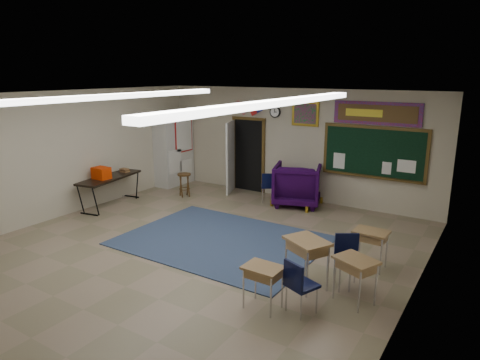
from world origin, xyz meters
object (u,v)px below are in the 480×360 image
Objects in this scene: wingback_armchair at (297,184)px; student_desk_front_right at (370,247)px; student_desk_front_left at (306,261)px; folding_table at (110,190)px; wooden_stool at (184,185)px.

wingback_armchair is 3.86m from student_desk_front_right.
student_desk_front_left is 0.43× the size of folding_table.
student_desk_front_left is 6.26m from folding_table.
student_desk_front_right is (2.71, -2.74, -0.16)m from wingback_armchair.
wooden_stool is at bearing 164.17° from student_desk_front_right.
folding_table is (-6.13, 1.28, -0.03)m from student_desk_front_left.
wooden_stool is (-3.01, -0.99, -0.21)m from wingback_armchair.
wingback_armchair is 4.49m from student_desk_front_left.
wooden_stool is at bearing 177.43° from student_desk_front_left.
student_desk_front_right is at bearing 90.13° from student_desk_front_left.
folding_table is (-6.79, 0.03, 0.04)m from student_desk_front_right.
wooden_stool is (-5.72, 1.75, -0.05)m from student_desk_front_right.
wingback_armchair is at bearing 135.87° from student_desk_front_right.
student_desk_front_left is 1.42m from student_desk_front_right.
student_desk_front_left is at bearing -30.74° from wooden_stool.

